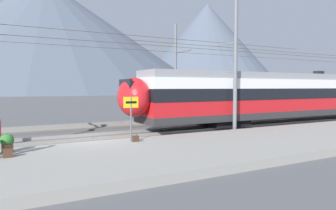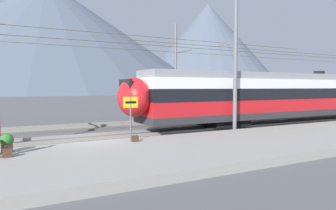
# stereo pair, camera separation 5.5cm
# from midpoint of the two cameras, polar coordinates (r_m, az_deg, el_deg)

# --- Properties ---
(ground_plane) EXTENTS (400.00, 400.00, 0.00)m
(ground_plane) POSITION_cam_midpoint_polar(r_m,az_deg,el_deg) (15.92, -14.04, -7.10)
(ground_plane) COLOR #565659
(platform_slab) EXTENTS (120.00, 6.47, 0.34)m
(platform_slab) POSITION_cam_midpoint_polar(r_m,az_deg,el_deg) (12.00, -9.15, -9.65)
(platform_slab) COLOR gray
(platform_slab) RESTS_ON ground
(track_near) EXTENTS (120.00, 3.00, 0.28)m
(track_near) POSITION_cam_midpoint_polar(r_m,az_deg,el_deg) (17.12, -15.09, -6.16)
(track_near) COLOR #5B5651
(track_near) RESTS_ON ground
(track_far) EXTENTS (120.00, 3.00, 0.28)m
(track_far) POSITION_cam_midpoint_polar(r_m,az_deg,el_deg) (22.07, -18.10, -4.09)
(track_far) COLOR #5B5651
(track_far) RESTS_ON ground
(train_near_platform) EXTENTS (32.46, 2.88, 4.27)m
(train_near_platform) POSITION_cam_midpoint_polar(r_m,az_deg,el_deg) (27.56, 25.14, 1.72)
(train_near_platform) COLOR #2D2D30
(train_near_platform) RESTS_ON track_near
(train_far_track) EXTENTS (28.15, 2.92, 4.27)m
(train_far_track) POSITION_cam_midpoint_polar(r_m,az_deg,el_deg) (33.18, 21.31, 2.02)
(train_far_track) COLOR #2D2D30
(train_far_track) RESTS_ON track_far
(catenary_mast_mid) EXTENTS (44.87, 2.12, 8.24)m
(catenary_mast_mid) POSITION_cam_midpoint_polar(r_m,az_deg,el_deg) (19.39, 12.11, 7.33)
(catenary_mast_mid) COLOR slate
(catenary_mast_mid) RESTS_ON ground
(catenary_mast_far_side) EXTENTS (44.87, 2.67, 8.38)m
(catenary_mast_far_side) POSITION_cam_midpoint_polar(r_m,az_deg,el_deg) (27.43, 1.67, 6.44)
(catenary_mast_far_side) COLOR slate
(catenary_mast_far_side) RESTS_ON ground
(platform_sign) EXTENTS (0.70, 0.08, 2.06)m
(platform_sign) POSITION_cam_midpoint_polar(r_m,az_deg,el_deg) (14.31, -6.77, -0.69)
(platform_sign) COLOR #59595B
(platform_sign) RESTS_ON platform_slab
(handbag_beside_passenger) EXTENTS (0.32, 0.18, 0.45)m
(handbag_beside_passenger) POSITION_cam_midpoint_polar(r_m,az_deg,el_deg) (12.57, -27.31, -7.82)
(handbag_beside_passenger) COLOR #472D1E
(handbag_beside_passenger) RESTS_ON platform_slab
(handbag_near_sign) EXTENTS (0.32, 0.18, 0.40)m
(handbag_near_sign) POSITION_cam_midpoint_polar(r_m,az_deg,el_deg) (14.45, -5.99, -6.15)
(handbag_near_sign) COLOR #472D1E
(handbag_near_sign) RESTS_ON platform_slab
(potted_plant_platform_edge) EXTENTS (0.50, 0.50, 0.72)m
(potted_plant_platform_edge) POSITION_cam_midpoint_polar(r_m,az_deg,el_deg) (13.53, -27.39, -6.05)
(potted_plant_platform_edge) COLOR brown
(potted_plant_platform_edge) RESTS_ON platform_slab
(mountain_central_peak) EXTENTS (185.86, 185.86, 63.33)m
(mountain_central_peak) POSITION_cam_midpoint_polar(r_m,az_deg,el_deg) (195.81, -21.11, 11.57)
(mountain_central_peak) COLOR #515B6B
(mountain_central_peak) RESTS_ON ground
(mountain_right_ridge) EXTENTS (124.74, 124.74, 71.84)m
(mountain_right_ridge) POSITION_cam_midpoint_polar(r_m,az_deg,el_deg) (265.52, 7.33, 10.46)
(mountain_right_ridge) COLOR #515B6B
(mountain_right_ridge) RESTS_ON ground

